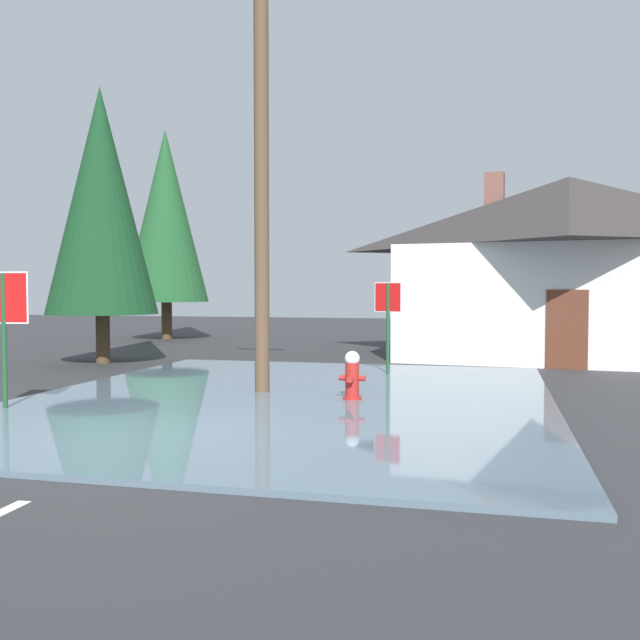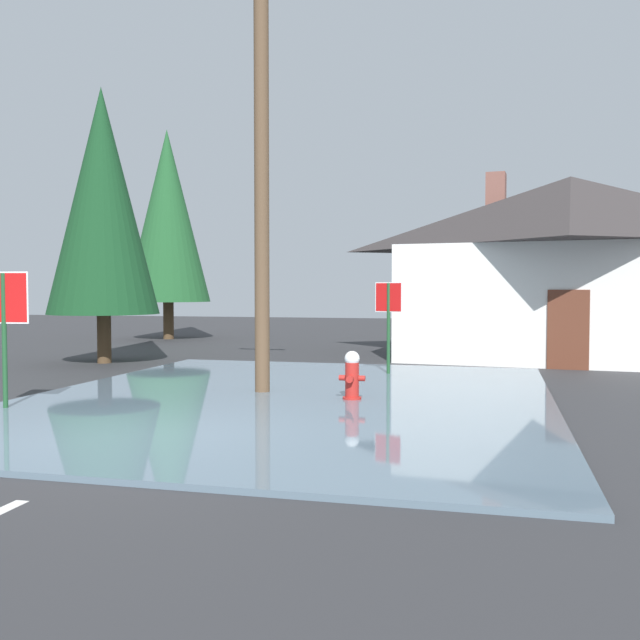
{
  "view_description": "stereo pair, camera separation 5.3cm",
  "coord_description": "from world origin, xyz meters",
  "px_view_note": "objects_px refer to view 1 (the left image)",
  "views": [
    {
      "loc": [
        4.53,
        -8.33,
        2.0
      ],
      "look_at": [
        1.47,
        4.05,
        1.45
      ],
      "focal_mm": 39.35,
      "sensor_mm": 36.0,
      "label": 1
    },
    {
      "loc": [
        4.59,
        -8.32,
        2.0
      ],
      "look_at": [
        1.47,
        4.05,
        1.45
      ],
      "focal_mm": 39.35,
      "sensor_mm": 36.0,
      "label": 2
    }
  ],
  "objects_px": {
    "stop_sign_near": "(4,311)",
    "house": "(568,264)",
    "pine_tree_mid_left": "(101,201)",
    "fire_hydrant": "(352,378)",
    "utility_pole": "(261,126)",
    "stop_sign_far": "(388,310)",
    "pine_tree_tall_left": "(166,216)"
  },
  "relations": [
    {
      "from": "stop_sign_near",
      "to": "pine_tree_tall_left",
      "type": "bearing_deg",
      "value": 107.51
    },
    {
      "from": "fire_hydrant",
      "to": "pine_tree_mid_left",
      "type": "bearing_deg",
      "value": 147.7
    },
    {
      "from": "stop_sign_near",
      "to": "stop_sign_far",
      "type": "relative_size",
      "value": 1.06
    },
    {
      "from": "utility_pole",
      "to": "stop_sign_far",
      "type": "relative_size",
      "value": 4.49
    },
    {
      "from": "stop_sign_near",
      "to": "utility_pole",
      "type": "bearing_deg",
      "value": 38.38
    },
    {
      "from": "utility_pole",
      "to": "pine_tree_tall_left",
      "type": "bearing_deg",
      "value": 122.57
    },
    {
      "from": "fire_hydrant",
      "to": "house",
      "type": "distance_m",
      "value": 11.07
    },
    {
      "from": "house",
      "to": "pine_tree_tall_left",
      "type": "bearing_deg",
      "value": 164.68
    },
    {
      "from": "pine_tree_mid_left",
      "to": "utility_pole",
      "type": "bearing_deg",
      "value": -36.58
    },
    {
      "from": "fire_hydrant",
      "to": "pine_tree_mid_left",
      "type": "xyz_separation_m",
      "value": [
        -7.91,
        5.0,
        3.93
      ]
    },
    {
      "from": "stop_sign_near",
      "to": "fire_hydrant",
      "type": "height_order",
      "value": "stop_sign_near"
    },
    {
      "from": "pine_tree_tall_left",
      "to": "pine_tree_mid_left",
      "type": "distance_m",
      "value": 9.29
    },
    {
      "from": "stop_sign_near",
      "to": "stop_sign_far",
      "type": "distance_m",
      "value": 8.18
    },
    {
      "from": "stop_sign_near",
      "to": "house",
      "type": "bearing_deg",
      "value": 50.89
    },
    {
      "from": "pine_tree_mid_left",
      "to": "house",
      "type": "bearing_deg",
      "value": 21.23
    },
    {
      "from": "fire_hydrant",
      "to": "house",
      "type": "bearing_deg",
      "value": 65.26
    },
    {
      "from": "pine_tree_tall_left",
      "to": "stop_sign_near",
      "type": "bearing_deg",
      "value": -72.49
    },
    {
      "from": "utility_pole",
      "to": "pine_tree_mid_left",
      "type": "relative_size",
      "value": 1.31
    },
    {
      "from": "stop_sign_near",
      "to": "stop_sign_far",
      "type": "height_order",
      "value": "stop_sign_near"
    },
    {
      "from": "utility_pole",
      "to": "pine_tree_tall_left",
      "type": "relative_size",
      "value": 1.16
    },
    {
      "from": "stop_sign_far",
      "to": "house",
      "type": "distance_m",
      "value": 7.53
    },
    {
      "from": "stop_sign_near",
      "to": "stop_sign_far",
      "type": "xyz_separation_m",
      "value": [
        5.36,
        6.18,
        -0.11
      ]
    },
    {
      "from": "house",
      "to": "pine_tree_mid_left",
      "type": "distance_m",
      "value": 13.45
    },
    {
      "from": "fire_hydrant",
      "to": "house",
      "type": "height_order",
      "value": "house"
    },
    {
      "from": "fire_hydrant",
      "to": "stop_sign_near",
      "type": "bearing_deg",
      "value": -156.87
    },
    {
      "from": "stop_sign_near",
      "to": "utility_pole",
      "type": "relative_size",
      "value": 0.24
    },
    {
      "from": "fire_hydrant",
      "to": "pine_tree_mid_left",
      "type": "height_order",
      "value": "pine_tree_mid_left"
    },
    {
      "from": "stop_sign_near",
      "to": "utility_pole",
      "type": "distance_m",
      "value": 5.59
    },
    {
      "from": "stop_sign_near",
      "to": "fire_hydrant",
      "type": "relative_size",
      "value": 2.48
    },
    {
      "from": "house",
      "to": "stop_sign_near",
      "type": "bearing_deg",
      "value": -129.11
    },
    {
      "from": "stop_sign_far",
      "to": "fire_hydrant",
      "type": "bearing_deg",
      "value": -90.81
    },
    {
      "from": "stop_sign_far",
      "to": "stop_sign_near",
      "type": "bearing_deg",
      "value": -130.96
    }
  ]
}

